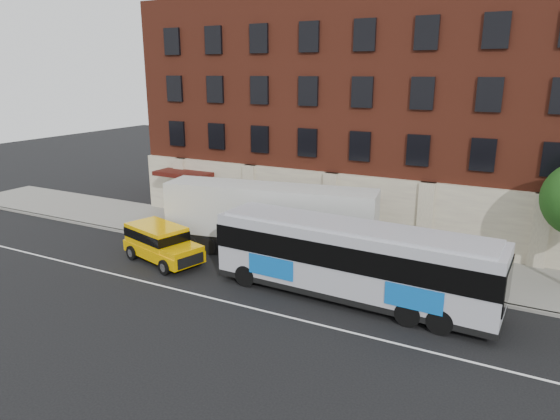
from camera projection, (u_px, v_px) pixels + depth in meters
The scene contains 9 objects.
ground at pixel (231, 309), 22.55m from camera, with size 120.00×120.00×0.00m, color black.
sidewalk at pixel (312, 247), 30.21m from camera, with size 60.00×6.00×0.15m, color gray.
kerb at pixel (290, 264), 27.65m from camera, with size 60.00×0.25×0.15m, color gray.
lane_line at pixel (237, 304), 22.97m from camera, with size 60.00×0.12×0.01m, color white.
building at pixel (360, 112), 34.97m from camera, with size 30.00×12.10×15.00m.
sign_pole at pixel (170, 219), 31.21m from camera, with size 0.30×0.20×2.50m.
city_bus at pixel (352, 259), 23.02m from camera, with size 13.39×3.38×3.64m.
yellow_suv at pixel (160, 241), 27.98m from camera, with size 5.44×3.33×2.02m.
shipping_container at pixel (270, 221), 28.86m from camera, with size 12.47×4.57×4.08m.
Camera 1 is at (11.51, -17.16, 10.32)m, focal length 32.10 mm.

